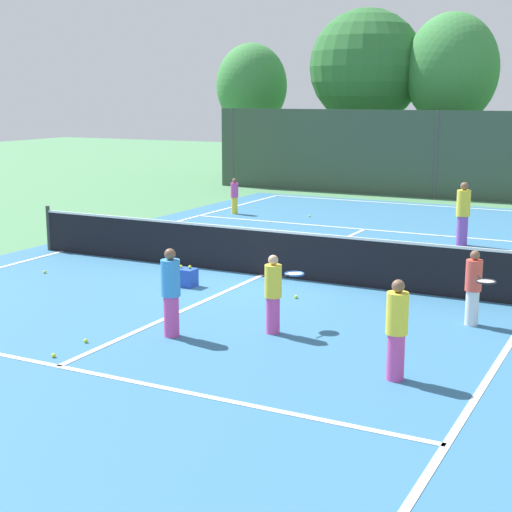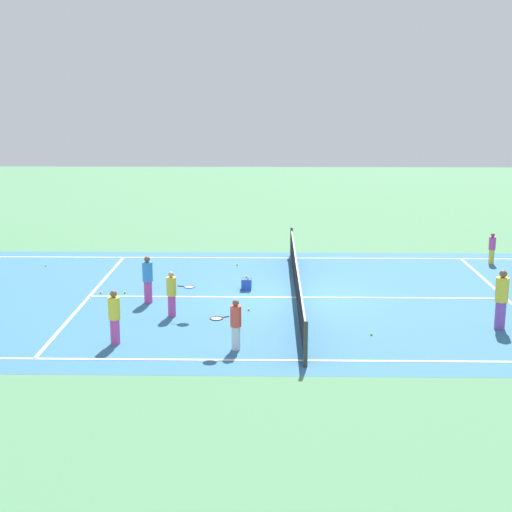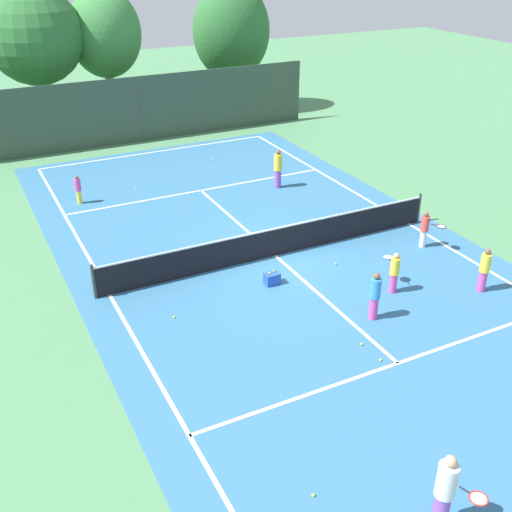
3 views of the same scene
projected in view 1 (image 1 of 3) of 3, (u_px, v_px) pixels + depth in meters
ground_plane at (263, 275)px, 16.59m from camera, size 80.00×80.00×0.00m
court_surface at (263, 275)px, 16.59m from camera, size 13.00×25.00×0.01m
tennis_net at (263, 252)px, 16.49m from camera, size 11.90×0.10×1.10m
perimeter_fence at (436, 155)px, 28.44m from camera, size 18.00×0.12×3.20m
tree_0 at (252, 86)px, 35.19m from camera, size 3.13×3.43×6.02m
tree_2 at (366, 67)px, 32.66m from camera, size 4.80×4.80×7.28m
tree_3 at (452, 70)px, 31.26m from camera, size 3.75×3.64×6.98m
player_0 at (234, 196)px, 24.94m from camera, size 0.24×0.24×1.14m
player_1 at (274, 293)px, 12.46m from camera, size 0.47×0.86×1.29m
player_2 at (397, 329)px, 10.39m from camera, size 0.30×0.30×1.39m
player_3 at (474, 287)px, 12.86m from camera, size 0.65×0.82×1.27m
player_4 at (171, 292)px, 12.27m from camera, size 0.30×0.30×1.43m
player_6 at (463, 213)px, 19.70m from camera, size 0.34×0.34×1.61m
ball_crate at (185, 277)px, 15.62m from camera, size 0.45×0.32×0.43m
tennis_ball_1 at (296, 297)px, 14.70m from camera, size 0.07×0.07×0.07m
tennis_ball_3 at (310, 216)px, 24.39m from camera, size 0.07×0.07×0.07m
tennis_ball_4 at (54, 355)px, 11.41m from camera, size 0.07×0.07×0.07m
tennis_ball_5 at (457, 218)px, 24.10m from camera, size 0.07×0.07×0.07m
tennis_ball_6 at (45, 272)px, 16.74m from camera, size 0.07×0.07×0.07m
tennis_ball_7 at (86, 341)px, 12.08m from camera, size 0.07×0.07×0.07m
tennis_ball_8 at (453, 274)px, 16.54m from camera, size 0.07×0.07×0.07m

